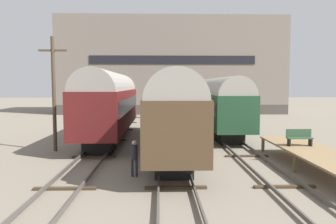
{
  "coord_description": "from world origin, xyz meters",
  "views": [
    {
      "loc": [
        -0.67,
        -16.32,
        4.31
      ],
      "look_at": [
        0.0,
        9.45,
        2.2
      ],
      "focal_mm": 35.0,
      "sensor_mm": 36.0,
      "label": 1
    }
  ],
  "objects_px": {
    "train_car_brown": "(170,106)",
    "person_worker": "(134,155)",
    "train_car_green": "(218,102)",
    "bench": "(299,137)",
    "train_car_maroon": "(110,101)",
    "utility_pole": "(54,92)"
  },
  "relations": [
    {
      "from": "train_car_maroon",
      "to": "person_worker",
      "type": "height_order",
      "value": "train_car_maroon"
    },
    {
      "from": "train_car_maroon",
      "to": "bench",
      "type": "bearing_deg",
      "value": -35.96
    },
    {
      "from": "bench",
      "to": "utility_pole",
      "type": "xyz_separation_m",
      "value": [
        -14.57,
        3.76,
        2.41
      ]
    },
    {
      "from": "utility_pole",
      "to": "bench",
      "type": "bearing_deg",
      "value": -14.48
    },
    {
      "from": "train_car_maroon",
      "to": "train_car_green",
      "type": "distance_m",
      "value": 9.76
    },
    {
      "from": "utility_pole",
      "to": "train_car_green",
      "type": "bearing_deg",
      "value": 33.4
    },
    {
      "from": "bench",
      "to": "train_car_brown",
      "type": "bearing_deg",
      "value": 149.66
    },
    {
      "from": "bench",
      "to": "person_worker",
      "type": "relative_size",
      "value": 0.81
    },
    {
      "from": "train_car_green",
      "to": "bench",
      "type": "height_order",
      "value": "train_car_green"
    },
    {
      "from": "train_car_maroon",
      "to": "person_worker",
      "type": "bearing_deg",
      "value": -75.94
    },
    {
      "from": "bench",
      "to": "train_car_green",
      "type": "bearing_deg",
      "value": 101.77
    },
    {
      "from": "train_car_maroon",
      "to": "train_car_green",
      "type": "xyz_separation_m",
      "value": [
        9.18,
        3.31,
        -0.23
      ]
    },
    {
      "from": "train_car_maroon",
      "to": "train_car_brown",
      "type": "bearing_deg",
      "value": -43.25
    },
    {
      "from": "utility_pole",
      "to": "train_car_brown",
      "type": "bearing_deg",
      "value": 2.72
    },
    {
      "from": "person_worker",
      "to": "utility_pole",
      "type": "xyz_separation_m",
      "value": [
        -5.66,
        6.21,
        2.84
      ]
    },
    {
      "from": "person_worker",
      "to": "bench",
      "type": "bearing_deg",
      "value": 15.39
    },
    {
      "from": "train_car_maroon",
      "to": "utility_pole",
      "type": "xyz_separation_m",
      "value": [
        -2.94,
        -4.68,
        0.83
      ]
    },
    {
      "from": "train_car_brown",
      "to": "utility_pole",
      "type": "relative_size",
      "value": 2.52
    },
    {
      "from": "train_car_maroon",
      "to": "utility_pole",
      "type": "relative_size",
      "value": 2.05
    },
    {
      "from": "train_car_brown",
      "to": "train_car_green",
      "type": "relative_size",
      "value": 1.18
    },
    {
      "from": "train_car_brown",
      "to": "person_worker",
      "type": "relative_size",
      "value": 10.85
    },
    {
      "from": "bench",
      "to": "person_worker",
      "type": "distance_m",
      "value": 9.25
    }
  ]
}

